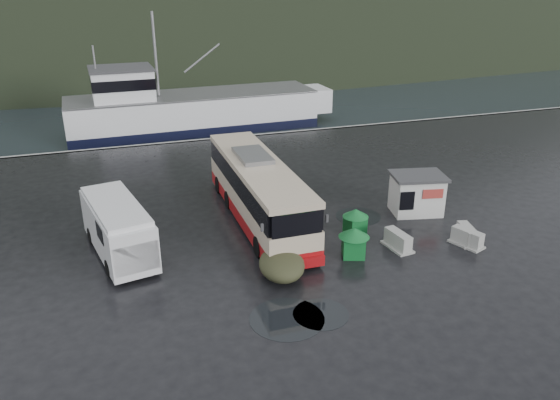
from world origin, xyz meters
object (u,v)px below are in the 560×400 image
object	(u,v)px
white_van	(121,253)
dome_tent	(282,275)
coach_bus	(259,219)
waste_bin_left	(355,233)
jersey_barrier_a	(466,245)
fishing_trawler	(194,115)
waste_bin_right	(353,256)
ticket_kiosk	(415,212)
jersey_barrier_c	(466,242)
jersey_barrier_b	(397,248)

from	to	relation	value
white_van	dome_tent	distance (m)	8.09
coach_bus	waste_bin_left	size ratio (longest dim) A/B	9.24
jersey_barrier_a	fishing_trawler	world-z (taller)	fishing_trawler
waste_bin_left	fishing_trawler	bearing A→B (deg)	97.06
waste_bin_right	coach_bus	bearing A→B (deg)	119.64
ticket_kiosk	jersey_barrier_c	xyz separation A→B (m)	(0.50, -4.07, 0.00)
ticket_kiosk	jersey_barrier_b	xyz separation A→B (m)	(-3.16, -3.58, 0.00)
white_van	jersey_barrier_c	bearing A→B (deg)	-25.27
jersey_barrier_a	jersey_barrier_b	size ratio (longest dim) A/B	0.97
jersey_barrier_c	waste_bin_right	bearing A→B (deg)	175.79
dome_tent	jersey_barrier_b	distance (m)	6.32
waste_bin_left	dome_tent	bearing A→B (deg)	-149.69
waste_bin_left	jersey_barrier_b	distance (m)	2.56
waste_bin_right	dome_tent	distance (m)	3.90
waste_bin_right	jersey_barrier_a	bearing A→B (deg)	-7.43
white_van	dome_tent	bearing A→B (deg)	-44.21
dome_tent	jersey_barrier_c	distance (m)	9.94
ticket_kiosk	coach_bus	bearing A→B (deg)	179.92
waste_bin_left	white_van	bearing A→B (deg)	172.87
coach_bus	jersey_barrier_a	distance (m)	10.97
coach_bus	jersey_barrier_c	xyz separation A→B (m)	(9.22, -5.95, 0.00)
ticket_kiosk	jersey_barrier_c	size ratio (longest dim) A/B	1.74
dome_tent	ticket_kiosk	xyz separation A→B (m)	(9.44, 4.28, 0.00)
coach_bus	dome_tent	xyz separation A→B (m)	(-0.71, -6.16, 0.00)
ticket_kiosk	jersey_barrier_a	xyz separation A→B (m)	(0.28, -4.39, 0.00)
waste_bin_left	jersey_barrier_a	distance (m)	5.60
coach_bus	ticket_kiosk	bearing A→B (deg)	-12.30
coach_bus	white_van	xyz separation A→B (m)	(-7.49, -1.75, 0.00)
waste_bin_right	waste_bin_left	bearing A→B (deg)	62.68
waste_bin_left	ticket_kiosk	world-z (taller)	ticket_kiosk
ticket_kiosk	jersey_barrier_a	size ratio (longest dim) A/B	1.73
white_van	ticket_kiosk	bearing A→B (deg)	-11.60
white_van	waste_bin_right	distance (m)	11.26
waste_bin_right	fishing_trawler	distance (m)	30.63
coach_bus	jersey_barrier_c	bearing A→B (deg)	-33.00
jersey_barrier_a	jersey_barrier_c	distance (m)	0.38
jersey_barrier_c	fishing_trawler	world-z (taller)	fishing_trawler
white_van	jersey_barrier_a	bearing A→B (deg)	-26.47
waste_bin_left	waste_bin_right	world-z (taller)	waste_bin_right
coach_bus	waste_bin_right	size ratio (longest dim) A/B	8.40
waste_bin_right	dome_tent	world-z (taller)	waste_bin_right
ticket_kiosk	white_van	bearing A→B (deg)	-168.41
ticket_kiosk	jersey_barrier_b	distance (m)	4.77
dome_tent	jersey_barrier_a	distance (m)	9.72
waste_bin_left	jersey_barrier_a	bearing A→B (deg)	-32.90
coach_bus	jersey_barrier_a	size ratio (longest dim) A/B	7.45
coach_bus	white_van	world-z (taller)	coach_bus
coach_bus	waste_bin_left	distance (m)	5.38
jersey_barrier_a	jersey_barrier_c	xyz separation A→B (m)	(0.22, 0.32, 0.00)
dome_tent	jersey_barrier_c	bearing A→B (deg)	1.21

